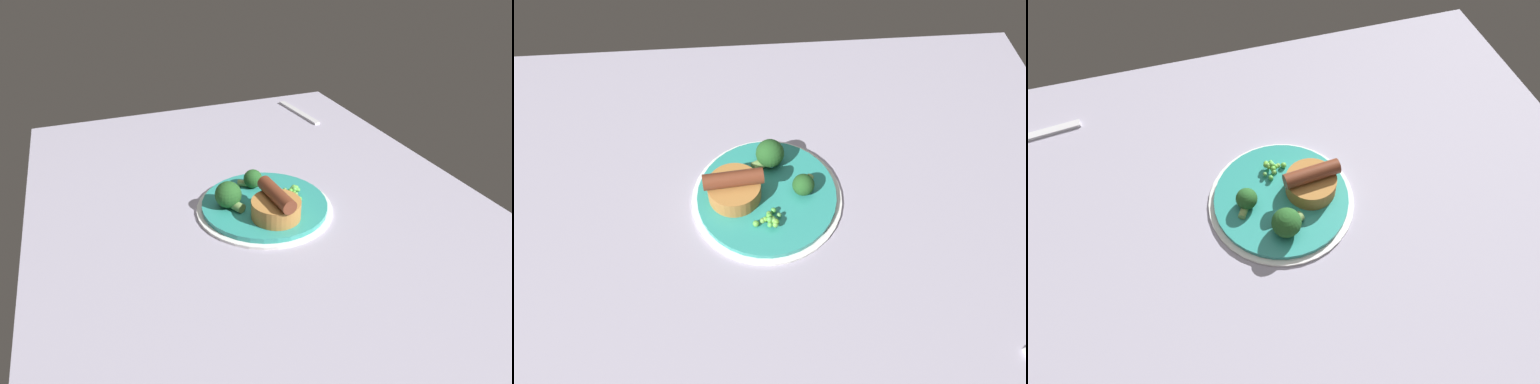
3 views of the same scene
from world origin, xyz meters
TOP-DOWN VIEW (x-y plane):
  - dining_table at (0.00, 0.00)cm, footprint 110.00×80.00cm
  - dinner_plate at (0.47, 0.30)cm, footprint 24.15×24.15cm
  - sausage_pudding at (5.06, -0.32)cm, footprint 9.35×8.36cm
  - pea_pile at (-0.17, 5.53)cm, footprint 4.46×3.73cm
  - broccoli_floret_near at (-0.90, -6.31)cm, footprint 5.60×4.68cm
  - broccoli_floret_far at (-5.81, -0.01)cm, footprint 3.78×4.61cm

SIDE VIEW (x-z plane):
  - dining_table at x=0.00cm, z-range 0.00..3.00cm
  - dinner_plate at x=0.47cm, z-range 2.87..4.27cm
  - pea_pile at x=-0.17cm, z-range 4.52..6.41cm
  - broccoli_floret_far at x=-5.81cm, z-range 4.33..7.83cm
  - sausage_pudding at x=5.06cm, z-range 3.77..9.38cm
  - broccoli_floret_near at x=-0.90cm, z-range 4.33..9.01cm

